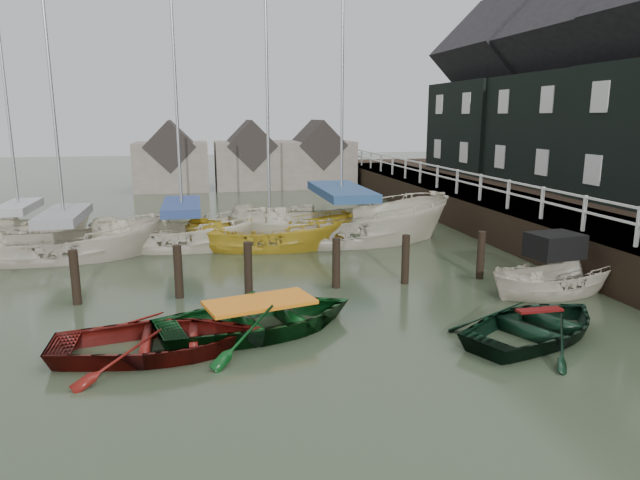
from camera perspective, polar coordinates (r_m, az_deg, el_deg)
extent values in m
plane|color=#2A3320|center=(12.76, -0.46, -8.99)|extent=(120.00, 120.00, 0.00)
cube|color=black|center=(24.91, 16.59, 4.33)|extent=(3.00, 32.00, 0.20)
cube|color=silver|center=(24.11, 13.59, 6.77)|extent=(0.06, 32.00, 0.06)
cube|color=silver|center=(24.15, 13.54, 5.82)|extent=(0.06, 32.00, 0.06)
cube|color=black|center=(28.15, 26.30, 1.55)|extent=(14.00, 38.00, 1.50)
cube|color=black|center=(29.36, 24.63, 9.97)|extent=(6.00, 7.00, 5.00)
cube|color=black|center=(29.57, 25.40, 18.20)|extent=(6.11, 7.14, 6.11)
cube|color=black|center=(35.24, 17.80, 10.70)|extent=(6.40, 7.00, 5.00)
cube|color=black|center=(35.42, 18.27, 17.57)|extent=(6.52, 7.14, 6.52)
cylinder|color=black|center=(15.53, -23.22, -4.16)|extent=(0.22, 0.22, 1.80)
cylinder|color=black|center=(15.23, -13.95, -3.82)|extent=(0.22, 0.22, 1.80)
cylinder|color=black|center=(15.26, -7.18, -3.51)|extent=(0.22, 0.22, 1.80)
cylinder|color=black|center=(15.63, 1.63, -3.03)|extent=(0.22, 0.22, 1.80)
cylinder|color=black|center=(16.21, 8.52, -2.61)|extent=(0.22, 0.22, 1.80)
cylinder|color=black|center=(17.14, 15.74, -2.12)|extent=(0.22, 0.22, 1.80)
cube|color=#665B51|center=(37.81, -14.61, 7.16)|extent=(4.50, 4.00, 3.00)
cube|color=#282321|center=(37.72, -14.72, 9.12)|extent=(3.18, 4.08, 3.18)
cube|color=#665B51|center=(37.93, -6.98, 7.47)|extent=(4.50, 4.00, 3.00)
cube|color=#282321|center=(37.84, -7.04, 9.44)|extent=(3.18, 4.08, 3.18)
cube|color=#665B51|center=(38.59, -0.26, 7.65)|extent=(4.50, 4.00, 3.00)
cube|color=#282321|center=(38.51, -0.26, 9.57)|extent=(3.18, 4.08, 3.18)
imported|color=#57100C|center=(12.03, -15.71, -10.84)|extent=(4.12, 2.95, 0.85)
imported|color=black|center=(12.73, -5.97, -9.11)|extent=(5.13, 4.21, 0.93)
imported|color=black|center=(13.23, 20.89, -9.05)|extent=(4.71, 4.18, 0.81)
imported|color=beige|center=(16.52, 22.44, -4.95)|extent=(4.09, 1.97, 1.52)
cube|color=black|center=(16.37, 22.41, -0.51)|extent=(1.42, 1.16, 0.65)
imported|color=beige|center=(20.74, -23.90, -1.68)|extent=(6.42, 2.87, 2.41)
cylinder|color=#B2B2B7|center=(20.23, -25.23, 13.04)|extent=(0.10, 0.10, 7.94)
cube|color=gray|center=(20.46, -24.25, 2.25)|extent=(3.53, 1.53, 0.30)
imported|color=silver|center=(21.12, -13.46, -0.72)|extent=(6.70, 3.19, 2.49)
cylinder|color=#B2B2B7|center=(20.62, -14.25, 14.45)|extent=(0.10, 0.10, 8.33)
cube|color=navy|center=(20.84, -13.66, 3.28)|extent=(3.68, 1.71, 0.30)
imported|color=#B79622|center=(20.60, -5.01, -0.74)|extent=(6.28, 3.19, 2.32)
cylinder|color=#B2B2B7|center=(20.07, -5.28, 13.00)|extent=(0.10, 0.10, 7.24)
imported|color=beige|center=(21.53, 2.11, -0.13)|extent=(8.50, 3.48, 3.24)
cylinder|color=#B2B2B7|center=(21.07, 2.24, 15.96)|extent=(0.10, 0.10, 8.40)
cube|color=navy|center=(21.20, 2.15, 4.89)|extent=(4.68, 1.86, 0.30)
imported|color=beige|center=(24.62, -27.61, 0.04)|extent=(5.70, 3.12, 2.08)
cylinder|color=#B2B2B7|center=(24.18, -28.70, 10.69)|extent=(0.10, 0.10, 6.86)
cube|color=#98979D|center=(24.42, -27.91, 2.94)|extent=(3.13, 1.68, 0.30)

